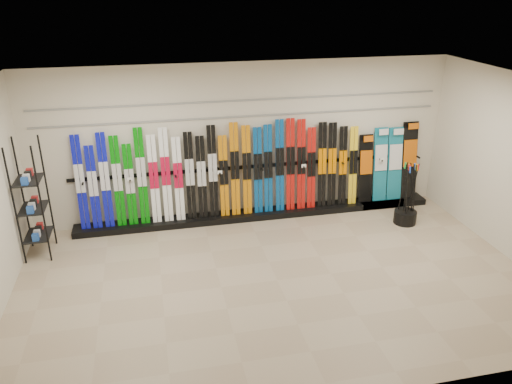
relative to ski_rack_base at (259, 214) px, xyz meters
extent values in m
plane|color=tan|center=(-0.22, -2.28, -0.06)|extent=(8.00, 8.00, 0.00)
plane|color=beige|center=(-0.22, 0.22, 1.44)|extent=(8.00, 0.00, 8.00)
plane|color=silver|center=(-0.22, -2.28, 2.94)|extent=(8.00, 8.00, 0.00)
cube|color=black|center=(0.00, 0.00, 0.00)|extent=(8.00, 0.40, 0.12)
cube|color=#0C12AD|center=(-3.27, 0.04, 0.93)|extent=(0.17, 0.19, 1.75)
cube|color=#0C12AD|center=(-3.06, 0.03, 0.83)|extent=(0.17, 0.17, 1.54)
cube|color=#0C12AD|center=(-2.84, 0.04, 0.94)|extent=(0.17, 0.19, 1.76)
cube|color=#057207|center=(-2.63, 0.03, 0.90)|extent=(0.17, 0.18, 1.69)
cube|color=#057207|center=(-2.42, 0.03, 0.82)|extent=(0.17, 0.17, 1.53)
cube|color=#057207|center=(-2.20, 0.04, 0.97)|extent=(0.17, 0.20, 1.81)
cube|color=white|center=(-1.98, 0.03, 0.89)|extent=(0.17, 0.18, 1.67)
cube|color=white|center=(-1.76, 0.04, 0.95)|extent=(0.17, 0.19, 1.78)
cube|color=white|center=(-1.54, 0.03, 0.86)|extent=(0.17, 0.17, 1.60)
cube|color=black|center=(-1.32, 0.03, 0.90)|extent=(0.17, 0.18, 1.68)
cube|color=black|center=(-1.10, 0.03, 0.85)|extent=(0.17, 0.17, 1.59)
cube|color=black|center=(-0.89, 0.04, 0.95)|extent=(0.17, 0.19, 1.78)
cube|color=#CB7609|center=(-0.68, 0.03, 0.85)|extent=(0.17, 0.17, 1.57)
cube|color=#CB7609|center=(-0.47, 0.04, 0.96)|extent=(0.17, 0.20, 1.80)
cube|color=#CB7609|center=(-0.24, 0.04, 0.93)|extent=(0.17, 0.19, 1.73)
cube|color=navy|center=(-0.02, 0.03, 0.90)|extent=(0.17, 0.18, 1.69)
cube|color=navy|center=(0.18, 0.04, 0.92)|extent=(0.17, 0.19, 1.73)
cube|color=navy|center=(0.41, 0.04, 0.96)|extent=(0.17, 0.20, 1.81)
cube|color=#B4120D|center=(0.63, 0.04, 0.97)|extent=(0.17, 0.20, 1.82)
cube|color=#B4120D|center=(0.85, 0.04, 0.95)|extent=(0.17, 0.19, 1.79)
cube|color=#B4120D|center=(1.06, 0.03, 0.87)|extent=(0.17, 0.18, 1.62)
cube|color=black|center=(1.28, 0.03, 0.91)|extent=(0.17, 0.19, 1.71)
cube|color=black|center=(1.48, 0.03, 0.90)|extent=(0.17, 0.18, 1.69)
cube|color=black|center=(1.71, 0.03, 0.86)|extent=(0.17, 0.18, 1.60)
cube|color=yellow|center=(1.93, 0.03, 0.85)|extent=(0.17, 0.17, 1.59)
cube|color=black|center=(2.23, 0.07, 0.75)|extent=(0.29, 0.22, 1.39)
cube|color=#14728C|center=(2.54, 0.08, 0.81)|extent=(0.29, 0.23, 1.51)
cube|color=#14728C|center=(2.87, 0.07, 0.81)|extent=(0.31, 0.23, 1.49)
cube|color=black|center=(3.19, 0.08, 0.85)|extent=(0.33, 0.24, 1.59)
cube|color=black|center=(-3.97, -0.58, 0.95)|extent=(0.40, 0.60, 2.01)
cylinder|color=black|center=(2.69, -0.87, 0.07)|extent=(0.43, 0.43, 0.25)
cylinder|color=black|center=(2.81, -0.89, 0.55)|extent=(0.11, 0.06, 1.18)
cylinder|color=black|center=(2.67, -0.83, 0.55)|extent=(0.10, 0.12, 1.18)
cylinder|color=black|center=(2.60, -0.98, 0.55)|extent=(0.14, 0.02, 1.18)
cylinder|color=black|center=(2.79, -0.88, 0.55)|extent=(0.03, 0.02, 1.18)
cylinder|color=black|center=(2.65, -0.89, 0.55)|extent=(0.09, 0.12, 1.18)
cylinder|color=black|center=(2.79, -0.90, 0.55)|extent=(0.12, 0.07, 1.18)
cylinder|color=black|center=(2.78, -0.83, 0.55)|extent=(0.15, 0.09, 1.17)
cylinder|color=black|center=(2.63, -0.74, 0.55)|extent=(0.13, 0.04, 1.18)
cylinder|color=black|center=(2.65, -0.86, 0.55)|extent=(0.11, 0.07, 1.18)
cylinder|color=black|center=(2.79, -0.84, 0.55)|extent=(0.13, 0.06, 1.18)
cube|color=gray|center=(-0.22, 0.20, 1.94)|extent=(7.60, 0.02, 0.03)
cube|color=gray|center=(-0.22, 0.20, 2.24)|extent=(7.60, 0.02, 0.03)
camera|label=1|loc=(-1.98, -8.69, 4.29)|focal=35.00mm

